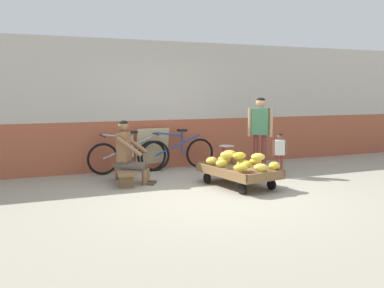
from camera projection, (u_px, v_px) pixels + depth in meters
The scene contains 14 objects.
ground_plane at pixel (217, 196), 6.92m from camera, with size 80.00×80.00×0.00m, color gray.
back_wall at pixel (159, 105), 9.36m from camera, with size 16.00×0.30×2.71m.
banana_cart at pixel (238, 173), 7.56m from camera, with size 1.06×1.56×0.36m.
banana_pile at pixel (240, 161), 7.44m from camera, with size 1.03×1.20×0.26m.
low_bench at pixel (124, 172), 7.82m from camera, with size 0.45×1.13×0.27m.
vendor_seated at pixel (128, 152), 7.77m from camera, with size 0.74×0.65×1.14m.
plastic_crate at pixel (226, 168), 8.58m from camera, with size 0.36×0.28×0.30m.
weighing_scale at pixel (227, 153), 8.55m from camera, with size 0.30×0.30×0.29m.
bicycle_near_left at pixel (128, 156), 8.80m from camera, with size 1.66×0.48×0.86m.
bicycle_far_left at pixel (178, 153), 9.20m from camera, with size 1.66×0.48×0.86m.
sign_board at pixel (152, 149), 9.20m from camera, with size 0.70×0.21×0.89m.
customer_adult at pixel (260, 127), 8.56m from camera, with size 0.40×0.36×1.53m.
customer_child at pixel (280, 151), 8.29m from camera, with size 0.25×0.18×0.85m.
shopping_bag at pixel (234, 174), 8.06m from camera, with size 0.18×0.12×0.24m, color green.
Camera 1 is at (-2.99, -6.09, 1.66)m, focal length 40.61 mm.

